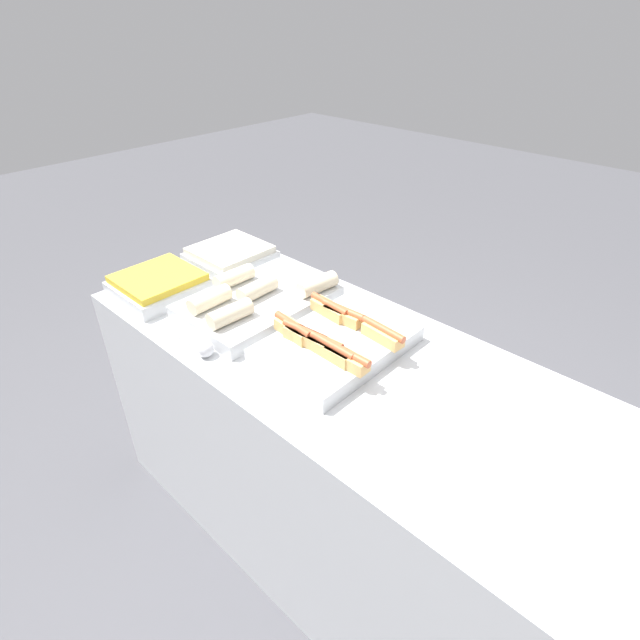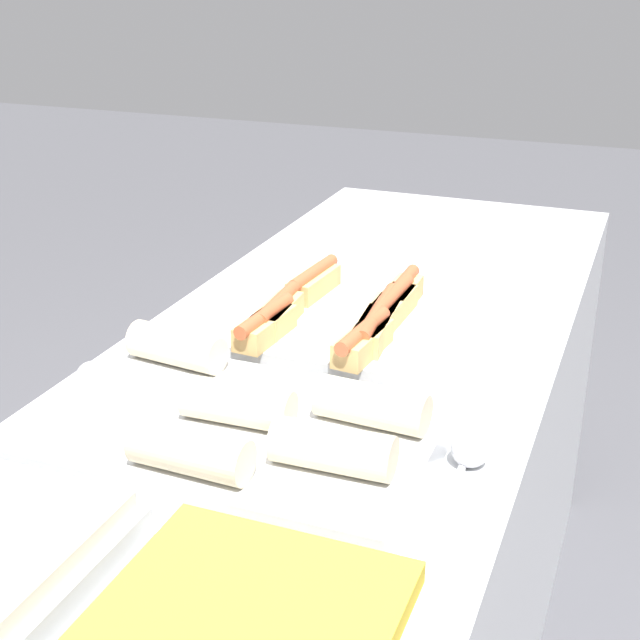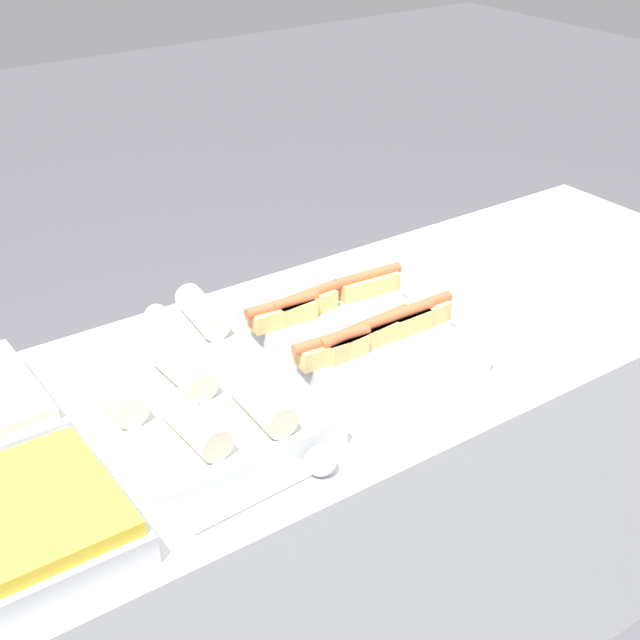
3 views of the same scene
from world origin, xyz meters
The scene contains 7 objects.
ground_plane centered at (0.00, 0.00, 0.00)m, with size 12.00×12.00×0.00m, color #4C4C51.
counter centered at (0.00, 0.00, 0.43)m, with size 1.84×0.69×0.85m.
tray_hotdogs centered at (-0.07, 0.00, 0.89)m, with size 0.35×0.45×0.10m.
tray_wraps centered at (-0.42, -0.01, 0.89)m, with size 0.33×0.49×0.10m.
tray_side_front centered at (-0.75, -0.17, 0.89)m, with size 0.27×0.28×0.07m.
serving_spoon_near centered at (-0.35, -0.28, 0.87)m, with size 0.25×0.05×0.05m.
serving_spoon_far centered at (-0.36, 0.28, 0.87)m, with size 0.24×0.05×0.05m.
Camera 3 is at (-0.95, -1.16, 1.74)m, focal length 50.00 mm.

